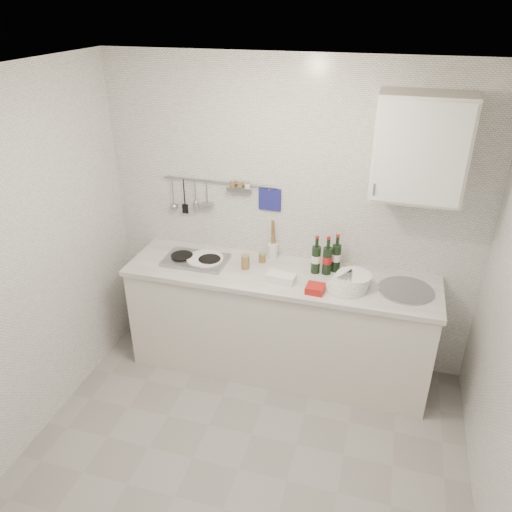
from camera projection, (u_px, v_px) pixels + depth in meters
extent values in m
plane|color=gray|center=(239.00, 469.00, 3.37)|extent=(3.00, 3.00, 0.00)
plane|color=silver|center=(230.00, 82.00, 2.21)|extent=(3.00, 3.00, 0.00)
cube|color=silver|center=(289.00, 220.00, 3.98)|extent=(3.00, 0.02, 2.50)
cube|color=silver|center=(10.00, 279.00, 3.15)|extent=(0.02, 2.80, 2.50)
cube|color=silver|center=(278.00, 324.00, 4.10)|extent=(2.40, 0.60, 0.88)
cube|color=white|center=(280.00, 276.00, 3.89)|extent=(2.44, 0.64, 0.04)
cube|color=black|center=(278.00, 360.00, 4.30)|extent=(2.34, 0.52, 0.10)
cube|color=#93969B|center=(196.00, 260.00, 4.04)|extent=(0.50, 0.32, 0.03)
cylinder|color=black|center=(182.00, 256.00, 4.06)|extent=(0.18, 0.18, 0.01)
cylinder|color=black|center=(210.00, 260.00, 4.00)|extent=(0.18, 0.18, 0.01)
cylinder|color=#93969B|center=(406.00, 290.00, 3.64)|extent=(0.40, 0.40, 0.02)
cylinder|color=#93969B|center=(405.00, 297.00, 3.67)|extent=(0.34, 0.34, 0.10)
cylinder|color=#93969B|center=(219.00, 182.00, 3.97)|extent=(0.95, 0.02, 0.02)
cube|color=navy|center=(270.00, 199.00, 3.93)|extent=(0.18, 0.02, 0.18)
cube|color=silver|center=(420.00, 147.00, 3.29)|extent=(0.60, 0.35, 0.70)
cube|color=white|center=(420.00, 155.00, 3.13)|extent=(0.56, 0.01, 0.66)
cylinder|color=#93969B|center=(374.00, 189.00, 3.30)|extent=(0.01, 0.01, 0.08)
cylinder|color=#5583C2|center=(203.00, 262.00, 4.03)|extent=(0.31, 0.31, 0.01)
cylinder|color=#5583C2|center=(204.00, 260.00, 4.02)|extent=(0.30, 0.30, 0.01)
cylinder|color=#5583C2|center=(205.00, 258.00, 4.02)|extent=(0.30, 0.30, 0.01)
cylinder|color=white|center=(346.00, 288.00, 3.67)|extent=(0.30, 0.30, 0.01)
cylinder|color=white|center=(347.00, 286.00, 3.67)|extent=(0.29, 0.29, 0.01)
cylinder|color=white|center=(349.00, 284.00, 3.66)|extent=(0.29, 0.29, 0.01)
cylinder|color=white|center=(350.00, 282.00, 3.66)|extent=(0.28, 0.28, 0.01)
cylinder|color=white|center=(351.00, 281.00, 3.65)|extent=(0.27, 0.27, 0.01)
cylinder|color=white|center=(352.00, 279.00, 3.65)|extent=(0.27, 0.27, 0.01)
cylinder|color=white|center=(353.00, 277.00, 3.64)|extent=(0.26, 0.26, 0.01)
cylinder|color=white|center=(354.00, 275.00, 3.64)|extent=(0.26, 0.26, 0.01)
cube|color=white|center=(281.00, 278.00, 3.75)|extent=(0.23, 0.13, 0.06)
cube|color=red|center=(315.00, 289.00, 3.62)|extent=(0.14, 0.14, 0.05)
cylinder|color=white|center=(273.00, 251.00, 4.08)|extent=(0.08, 0.08, 0.12)
cylinder|color=olive|center=(274.00, 234.00, 4.01)|extent=(0.02, 0.06, 0.25)
cylinder|color=olive|center=(272.00, 234.00, 4.03)|extent=(0.02, 0.05, 0.23)
cylinder|color=brown|center=(262.00, 258.00, 4.03)|extent=(0.06, 0.06, 0.07)
cylinder|color=tan|center=(262.00, 253.00, 4.01)|extent=(0.06, 0.06, 0.01)
cylinder|color=brown|center=(349.00, 269.00, 3.87)|extent=(0.06, 0.06, 0.06)
cylinder|color=tan|center=(349.00, 265.00, 3.86)|extent=(0.07, 0.07, 0.01)
cylinder|color=brown|center=(352.00, 272.00, 3.83)|extent=(0.05, 0.05, 0.06)
cylinder|color=tan|center=(353.00, 269.00, 3.82)|extent=(0.06, 0.06, 0.01)
cylinder|color=brown|center=(245.00, 262.00, 3.92)|extent=(0.07, 0.07, 0.11)
cylinder|color=tan|center=(245.00, 255.00, 3.89)|extent=(0.07, 0.07, 0.01)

